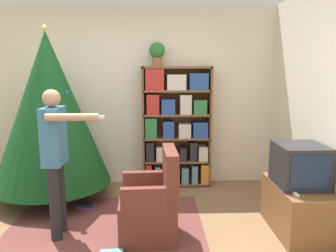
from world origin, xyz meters
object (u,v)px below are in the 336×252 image
at_px(television, 300,165).
at_px(standing_person, 56,152).
at_px(christmas_tree, 50,110).
at_px(potted_plant, 157,52).
at_px(armchair, 152,207).
at_px(bookshelf, 176,127).

distance_m(television, standing_person, 2.47).
relative_size(christmas_tree, potted_plant, 6.77).
bearing_deg(armchair, standing_person, -97.11).
height_order(christmas_tree, standing_person, christmas_tree).
bearing_deg(television, armchair, -177.46).
distance_m(bookshelf, potted_plant, 1.08).
distance_m(bookshelf, armchair, 1.65).
bearing_deg(standing_person, bookshelf, 138.52).
bearing_deg(potted_plant, bookshelf, -1.39).
bearing_deg(standing_person, armchair, 85.64).
bearing_deg(christmas_tree, armchair, -39.21).
relative_size(christmas_tree, standing_person, 1.48).
distance_m(bookshelf, television, 1.88).
height_order(armchair, potted_plant, potted_plant).
relative_size(television, standing_person, 0.33).
bearing_deg(potted_plant, christmas_tree, -161.46).
bearing_deg(bookshelf, potted_plant, 178.61).
xyz_separation_m(bookshelf, potted_plant, (-0.27, 0.01, 1.05)).
bearing_deg(potted_plant, television, -45.06).
relative_size(bookshelf, christmas_tree, 0.78).
relative_size(christmas_tree, armchair, 2.42).
bearing_deg(christmas_tree, television, -19.44).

